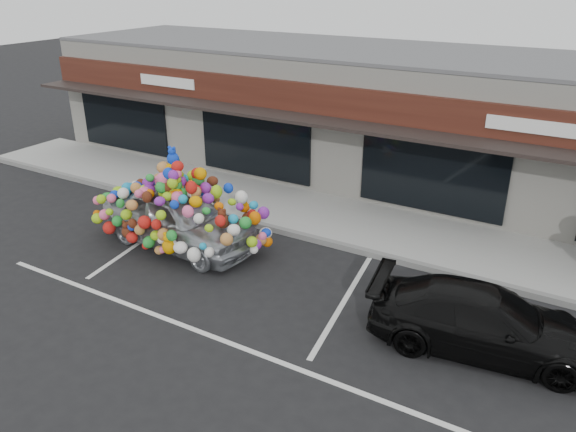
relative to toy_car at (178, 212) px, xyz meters
The scene contains 9 objects.
ground 2.42m from the toy_car, 14.45° to the right, with size 90.00×90.00×0.00m, color black.
shop_building 8.27m from the toy_car, 74.65° to the left, with size 24.00×7.20×4.31m.
sidewalk 4.16m from the toy_car, 57.85° to the left, with size 26.00×3.00×0.15m, color #9A9B95.
kerb 3.03m from the toy_car, 41.92° to the left, with size 26.00×0.18×0.16m, color slate.
parking_stripe_left 1.44m from the toy_car, 160.97° to the right, with size 0.12×4.40×0.01m, color silver.
parking_stripe_mid 5.06m from the toy_car, ahead, with size 0.12×4.40×0.01m, color silver.
lane_line 5.14m from the toy_car, 34.46° to the right, with size 14.00×0.12×0.01m, color silver.
toy_car is the anchor object (origin of this frame).
black_sedan 7.96m from the toy_car, ahead, with size 4.33×1.76×1.26m, color black.
Camera 1 is at (7.08, -9.54, 6.75)m, focal length 35.00 mm.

